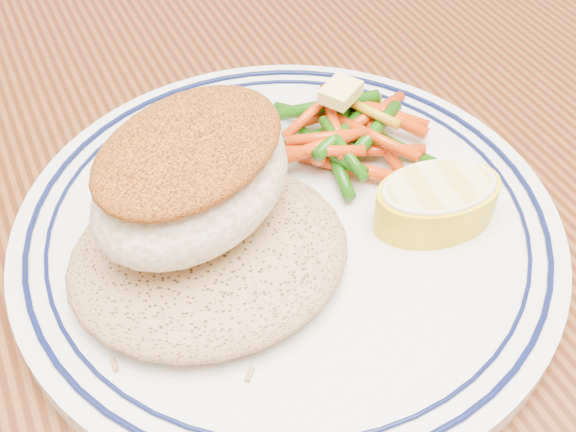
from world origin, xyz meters
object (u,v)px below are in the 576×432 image
Objects in this scene: vegetable_pile at (349,130)px; lemon_wedge at (437,201)px; rice_pilaf at (209,250)px; fish_fillet at (192,176)px; dining_table at (323,356)px; plate at (288,230)px.

lemon_wedge is at bearing -79.46° from vegetable_pile.
rice_pilaf is 0.04m from fish_fillet.
dining_table is 0.14m from rice_pilaf.
lemon_wedge is at bearing -17.33° from fish_fillet.
lemon_wedge is at bearing -9.56° from rice_pilaf.
vegetable_pile is at bearing 100.54° from lemon_wedge.
vegetable_pile is at bearing 34.48° from plate.
dining_table is 0.11m from plate.
plate is 2.93× the size of vegetable_pile.
rice_pilaf is 0.12m from vegetable_pile.
dining_table is 0.14m from vegetable_pile.
plate is 4.02× the size of lemon_wedge.
rice_pilaf is at bearing 170.44° from lemon_wedge.
fish_fillet is 0.13m from lemon_wedge.
dining_table is at bearing -6.68° from rice_pilaf.
lemon_wedge is at bearing -23.78° from plate.
fish_fillet reaches higher than rice_pilaf.
vegetable_pile is (0.04, 0.06, 0.13)m from dining_table.
plate is at bearing 130.58° from dining_table.
rice_pilaf is (-0.05, -0.01, 0.02)m from plate.
lemon_wedge is (0.05, -0.01, 0.13)m from dining_table.
plate is at bearing -6.84° from fish_fillet.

